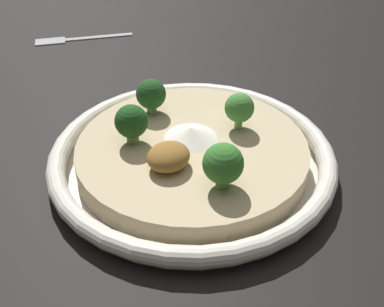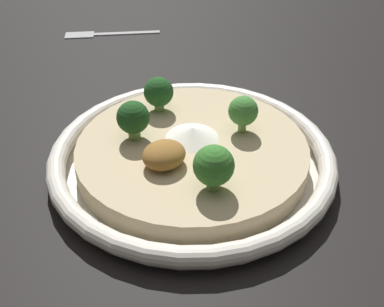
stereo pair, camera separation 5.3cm
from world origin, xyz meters
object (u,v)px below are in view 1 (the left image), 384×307
at_px(fork_utensil, 73,39).
at_px(broccoli_back, 151,95).
at_px(broccoli_back_left, 131,122).
at_px(broccoli_front_left, 223,164).
at_px(broccoli_front_right, 239,108).
at_px(risotto_bowl, 192,156).

bearing_deg(fork_utensil, broccoli_back, 105.22).
distance_m(broccoli_back_left, fork_utensil, 0.38).
bearing_deg(fork_utensil, broccoli_front_left, 105.58).
bearing_deg(broccoli_back_left, broccoli_front_right, -34.27).
xyz_separation_m(broccoli_front_left, fork_utensil, (0.16, 0.46, -0.06)).
xyz_separation_m(broccoli_front_right, broccoli_back_left, (-0.10, 0.07, -0.00)).
distance_m(risotto_bowl, broccoli_back, 0.09).
distance_m(risotto_bowl, broccoli_front_left, 0.09).
relative_size(broccoli_front_left, broccoli_front_right, 1.11).
distance_m(broccoli_front_left, broccoli_front_right, 0.11).
xyz_separation_m(broccoli_back, fork_utensil, (0.11, 0.31, -0.05)).
bearing_deg(broccoli_front_right, fork_utensil, 80.43).
distance_m(broccoli_front_right, broccoli_back, 0.11).
distance_m(risotto_bowl, broccoli_back_left, 0.08).
xyz_separation_m(broccoli_front_left, broccoli_back_left, (-0.01, 0.12, -0.00)).
relative_size(broccoli_front_left, broccoli_back, 1.12).
distance_m(broccoli_back_left, broccoli_back, 0.06).
height_order(broccoli_back, fork_utensil, broccoli_back).
bearing_deg(broccoli_back_left, fork_utensil, 63.70).
xyz_separation_m(broccoli_back_left, broccoli_back, (0.06, 0.03, -0.00)).
height_order(risotto_bowl, broccoli_back_left, broccoli_back_left).
bearing_deg(broccoli_back, risotto_bowl, -102.09).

